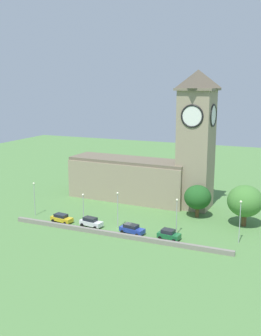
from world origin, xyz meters
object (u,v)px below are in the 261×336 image
church (153,165)px  car_blue (132,229)px  streetlamp_east_end (240,215)px  tree_churchyard (245,201)px  streetlamp_east_mid (177,211)px  streetlamp_central (118,204)px  tree_by_tower (198,197)px  streetlamp_west_mid (83,203)px  car_yellow (62,218)px  streetlamp_west_end (34,194)px  car_white (91,222)px  car_green (169,234)px

church → car_blue: 22.73m
car_blue → streetlamp_east_end: bearing=9.6°
tree_churchyard → streetlamp_east_mid: bearing=-138.4°
streetlamp_central → tree_by_tower: streetlamp_central is taller
tree_churchyard → tree_by_tower: bearing=170.6°
streetlamp_west_mid → streetlamp_central: bearing=2.3°
car_yellow → tree_by_tower: size_ratio=0.71×
church → streetlamp_east_end: (22.71, -17.75, -3.77)m
church → tree_churchyard: (22.27, -8.44, -3.81)m
streetlamp_west_mid → streetlamp_east_end: bearing=3.2°
streetlamp_west_end → streetlamp_east_mid: 30.91m
car_white → streetlamp_west_mid: streetlamp_west_mid is taller
streetlamp_central → tree_by_tower: size_ratio=1.04×
car_white → streetlamp_west_mid: (-2.38, 1.28, 3.21)m
car_blue → streetlamp_west_mid: size_ratio=0.82×
streetlamp_east_end → tree_by_tower: 14.98m
tree_by_tower → streetlamp_east_end: bearing=-46.9°
car_green → streetlamp_central: 11.81m
tree_churchyard → tree_by_tower: (-9.77, 1.62, -0.76)m
car_green → streetlamp_central: bearing=170.2°
streetlamp_east_mid → tree_by_tower: size_ratio=1.00×
tree_by_tower → streetlamp_east_mid: bearing=-95.6°
streetlamp_west_end → car_blue: bearing=-4.2°
car_white → streetlamp_east_mid: size_ratio=0.71×
streetlamp_west_end → streetlamp_east_end: size_ratio=0.92×
car_green → streetlamp_east_end: bearing=15.6°
car_yellow → streetlamp_east_mid: 23.77m
car_yellow → streetlamp_east_mid: bearing=6.5°
car_blue → streetlamp_central: (-3.76, 1.83, 3.86)m
streetlamp_west_mid → streetlamp_central: (7.45, 0.30, 0.62)m
church → streetlamp_central: size_ratio=4.90×
streetlamp_west_end → church: bearing=44.7°
streetlamp_central → tree_churchyard: size_ratio=0.87×
car_green → tree_by_tower: bearing=83.5°
streetlamp_central → tree_churchyard: tree_churchyard is taller
car_blue → streetlamp_east_mid: bearing=20.4°
church → car_blue: size_ratio=7.02×
car_green → streetlamp_west_end: streetlamp_west_end is taller
streetlamp_west_end → streetlamp_east_mid: (30.89, 1.18, -0.17)m
streetlamp_east_end → car_yellow: bearing=-175.0°
church → streetlamp_east_mid: bearing=-57.8°
car_yellow → streetlamp_east_mid: (23.31, 2.67, 3.76)m
church → car_yellow: bearing=-119.9°
car_yellow → streetlamp_central: streetlamp_central is taller
streetlamp_west_end → streetlamp_central: (19.38, 0.13, -0.01)m
streetlamp_east_end → car_blue: bearing=-170.4°
car_white → tree_churchyard: size_ratio=0.60×
streetlamp_east_end → streetlamp_east_mid: bearing=-178.3°
church → car_green: 24.99m
streetlamp_west_mid → tree_by_tower: 23.72m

